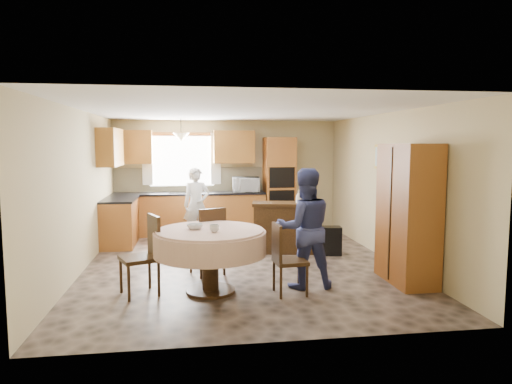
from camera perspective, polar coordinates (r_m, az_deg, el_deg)
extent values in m
cube|color=brown|center=(7.61, -1.77, -9.01)|extent=(5.00, 6.00, 0.01)
cube|color=white|center=(7.37, -1.84, 10.11)|extent=(5.00, 6.00, 0.01)
cube|color=tan|center=(10.36, -3.67, 2.00)|extent=(5.00, 0.02, 2.50)
cube|color=tan|center=(4.44, 2.56, -3.35)|extent=(5.00, 0.02, 2.50)
cube|color=tan|center=(7.53, -21.07, 0.10)|extent=(0.02, 6.00, 2.50)
cube|color=tan|center=(8.06, 16.15, 0.63)|extent=(0.02, 6.00, 2.50)
cube|color=white|center=(10.29, -9.25, 3.86)|extent=(1.40, 0.03, 1.10)
cube|color=white|center=(10.28, -13.45, 4.05)|extent=(0.22, 0.02, 1.15)
cube|color=white|center=(10.26, -5.05, 4.18)|extent=(0.22, 0.02, 1.15)
cube|color=#B26D2F|center=(10.12, -8.31, -2.76)|extent=(3.30, 0.60, 0.88)
cube|color=black|center=(10.06, -8.35, -0.17)|extent=(3.30, 0.64, 0.04)
cube|color=#B26D2F|center=(9.33, -16.65, -3.70)|extent=(0.60, 1.20, 0.88)
cube|color=black|center=(9.27, -16.73, -0.89)|extent=(0.64, 1.20, 0.04)
cube|color=beige|center=(10.32, -8.37, 1.54)|extent=(3.30, 0.02, 0.55)
cube|color=#AB702A|center=(10.21, -15.22, 5.45)|extent=(0.85, 0.33, 0.72)
cube|color=#AB702A|center=(10.19, -2.78, 5.65)|extent=(0.90, 0.33, 0.72)
cube|color=#AB702A|center=(9.23, -17.75, 5.34)|extent=(0.33, 1.20, 0.72)
cube|color=#B26D2F|center=(10.23, 2.91, 0.88)|extent=(0.66, 0.62, 2.12)
cube|color=black|center=(9.90, 3.27, 1.82)|extent=(0.56, 0.01, 0.45)
cube|color=black|center=(9.95, 3.25, -1.06)|extent=(0.56, 0.01, 0.45)
cone|color=beige|center=(9.81, -9.34, 6.79)|extent=(0.36, 0.36, 0.18)
cube|color=#3E2711|center=(8.38, 3.70, -4.62)|extent=(1.27, 0.70, 0.86)
cube|color=black|center=(8.30, 9.30, -6.02)|extent=(0.40, 0.31, 0.51)
cube|color=#B26D2F|center=(6.81, 18.44, -2.60)|extent=(0.52, 1.04, 1.98)
cylinder|color=#3E2711|center=(6.17, -5.73, -8.88)|extent=(0.22, 0.22, 0.78)
cylinder|color=#3E2711|center=(6.27, -5.69, -12.15)|extent=(0.66, 0.66, 0.04)
cylinder|color=beige|center=(6.07, -5.77, -4.94)|extent=(1.42, 1.42, 0.05)
cylinder|color=beige|center=(6.10, -5.75, -6.36)|extent=(1.48, 1.48, 0.31)
cube|color=#3E2711|center=(6.20, -14.40, -8.06)|extent=(0.59, 0.59, 0.05)
cube|color=#3E2711|center=(6.20, -12.65, -5.27)|extent=(0.20, 0.41, 0.54)
cylinder|color=#3E2711|center=(6.11, -16.37, -10.80)|extent=(0.04, 0.04, 0.46)
cylinder|color=#3E2711|center=(6.06, -12.68, -10.82)|extent=(0.04, 0.04, 0.46)
cylinder|color=#3E2711|center=(6.48, -15.89, -9.82)|extent=(0.04, 0.04, 0.46)
cylinder|color=#3E2711|center=(6.44, -12.41, -9.83)|extent=(0.04, 0.04, 0.46)
cube|color=#3E2711|center=(7.00, -6.12, -6.35)|extent=(0.58, 0.58, 0.05)
cube|color=#3E2711|center=(6.76, -5.44, -4.30)|extent=(0.41, 0.20, 0.53)
cylinder|color=#3E2711|center=(6.87, -7.65, -8.76)|extent=(0.04, 0.04, 0.46)
cylinder|color=#3E2711|center=(6.88, -4.43, -8.69)|extent=(0.04, 0.04, 0.46)
cylinder|color=#3E2711|center=(7.24, -7.69, -7.99)|extent=(0.04, 0.04, 0.46)
cylinder|color=#3E2711|center=(7.25, -4.63, -7.93)|extent=(0.04, 0.04, 0.46)
cube|color=#3E2711|center=(6.08, 4.31, -8.64)|extent=(0.44, 0.44, 0.05)
cube|color=#3E2711|center=(5.96, 2.62, -6.31)|extent=(0.07, 0.39, 0.49)
cylinder|color=#3E2711|center=(5.94, 2.98, -11.27)|extent=(0.03, 0.03, 0.42)
cylinder|color=#3E2711|center=(6.01, 6.32, -11.07)|extent=(0.03, 0.03, 0.42)
cylinder|color=#3E2711|center=(6.27, 2.35, -10.33)|extent=(0.03, 0.03, 0.42)
cylinder|color=#3E2711|center=(6.34, 5.51, -10.17)|extent=(0.03, 0.03, 0.42)
cube|color=gold|center=(8.21, 15.44, 4.26)|extent=(0.05, 0.51, 0.42)
cube|color=silver|center=(8.20, 15.25, 4.26)|extent=(0.01, 0.42, 0.34)
imported|color=silver|center=(10.07, -1.28, 0.94)|extent=(0.61, 0.43, 0.33)
imported|color=silver|center=(9.28, -7.43, -1.60)|extent=(0.62, 0.48, 1.50)
imported|color=navy|center=(6.30, 6.10, -4.52)|extent=(0.80, 0.62, 1.65)
imported|color=#B2B2B2|center=(8.24, 1.09, -1.56)|extent=(0.25, 0.25, 0.06)
imported|color=silver|center=(8.35, 5.34, -0.75)|extent=(0.14, 0.14, 0.27)
imported|color=#B2B2B2|center=(5.88, -5.23, -4.54)|extent=(0.14, 0.14, 0.10)
imported|color=#B2B2B2|center=(6.11, -7.64, -4.31)|extent=(0.28, 0.28, 0.07)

